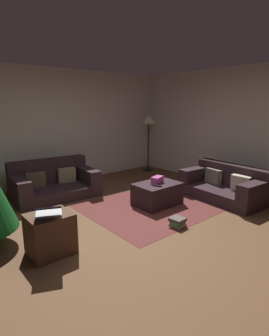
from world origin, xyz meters
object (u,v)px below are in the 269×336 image
couch_left (53,183)px  book_stack (178,222)px  ottoman (157,194)px  side_table (50,234)px  tv_remote (157,186)px  corner_lamp (149,123)px  couch_right (226,185)px  laptop (48,212)px  gift_box (157,180)px

couch_left → book_stack: (0.82, -2.59, -0.20)m
ottoman → side_table: (-2.21, -0.37, 0.05)m
side_table → couch_left: bearing=65.4°
couch_left → side_table: bearing=69.8°
couch_left → tv_remote: (1.12, -1.84, 0.15)m
ottoman → corner_lamp: 2.89m
couch_right → book_stack: couch_right is taller
ottoman → laptop: 2.30m
couch_left → book_stack: 2.72m
couch_left → corner_lamp: corner_lamp is taller
couch_left → couch_right: size_ratio=1.00×
couch_right → book_stack: size_ratio=6.90×
ottoman → side_table: size_ratio=1.56×
side_table → laptop: (-0.02, -0.06, 0.32)m
corner_lamp → gift_box: bearing=-129.2°
ottoman → book_stack: bearing=-116.1°
couch_right → tv_remote: couch_right is taller
couch_left → corner_lamp: (2.94, 0.37, 1.04)m
couch_left → tv_remote: size_ratio=10.35×
couch_left → corner_lamp: 3.14m
gift_box → corner_lamp: 2.79m
corner_lamp → couch_right: bearing=-98.6°
laptop → book_stack: bearing=-14.0°
book_stack → corner_lamp: bearing=54.4°
gift_box → laptop: size_ratio=0.50×
ottoman → gift_box: 0.26m
tv_remote → side_table: 2.09m
couch_right → gift_box: 1.43m
tv_remote → book_stack: 0.88m
ottoman → book_stack: 0.98m
ottoman → laptop: size_ratio=1.64×
tv_remote → corner_lamp: (1.82, 2.20, 0.89)m
ottoman → tv_remote: (-0.13, -0.13, 0.21)m
couch_right → laptop: 3.53m
corner_lamp → ottoman: bearing=-129.1°
side_table → book_stack: (1.78, -0.50, -0.19)m
book_stack → side_table: bearing=164.2°
side_table → book_stack: 1.86m
couch_left → ottoman: 2.12m
couch_left → side_table: 2.29m
tv_remote → laptop: 2.13m
couch_left → laptop: couch_left is taller
couch_right → corner_lamp: (0.40, 2.68, 1.05)m
couch_right → gift_box: size_ratio=6.72×
ottoman → couch_left: bearing=126.2°
ottoman → couch_right: bearing=-25.3°
ottoman → tv_remote: size_ratio=5.07×
gift_box → laptop: bearing=-168.9°
tv_remote → corner_lamp: 2.99m
couch_right → laptop: laptop is taller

